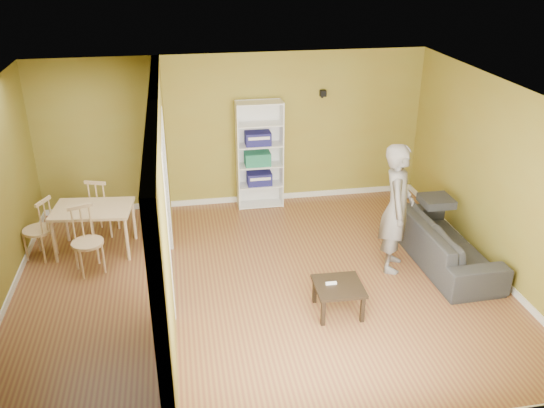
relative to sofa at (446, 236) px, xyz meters
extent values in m
plane|color=olive|center=(-2.70, -0.18, -0.41)|extent=(6.50, 6.50, 0.00)
plane|color=white|center=(-2.70, -0.18, 2.19)|extent=(6.50, 6.50, 0.00)
plane|color=olive|center=(-2.70, 2.57, 0.89)|extent=(6.50, 0.00, 6.50)
plane|color=olive|center=(-2.70, -2.93, 0.89)|extent=(6.50, 0.00, 6.50)
plane|color=olive|center=(0.55, -0.18, 0.89)|extent=(0.00, 5.50, 5.50)
cube|color=black|center=(-1.20, 2.51, 1.49)|extent=(0.10, 0.10, 0.10)
imported|color=black|center=(0.00, 0.00, 0.00)|extent=(2.16, 0.98, 0.81)
imported|color=slate|center=(-0.78, -0.01, 0.67)|extent=(0.96, 0.87, 2.15)
cube|color=white|center=(-2.68, 2.37, 0.52)|extent=(0.02, 0.34, 1.85)
cube|color=white|center=(-1.92, 2.37, 0.52)|extent=(0.02, 0.34, 1.85)
cube|color=white|center=(-2.30, 2.53, 0.52)|extent=(0.78, 0.02, 1.85)
cube|color=white|center=(-2.30, 2.37, -0.39)|extent=(0.74, 0.34, 0.02)
cube|color=white|center=(-2.30, 2.37, -0.03)|extent=(0.74, 0.34, 0.02)
cube|color=white|center=(-2.30, 2.37, 0.33)|extent=(0.74, 0.34, 0.02)
cube|color=white|center=(-2.30, 2.37, 0.70)|extent=(0.74, 0.34, 0.02)
cube|color=white|center=(-2.30, 2.37, 1.06)|extent=(0.74, 0.34, 0.02)
cube|color=white|center=(-2.30, 2.37, 1.42)|extent=(0.74, 0.34, 0.02)
cube|color=navy|center=(-2.31, 2.37, 0.09)|extent=(0.41, 0.27, 0.21)
cube|color=#25806C|center=(-2.34, 2.37, 0.45)|extent=(0.43, 0.28, 0.22)
cube|color=navy|center=(-2.33, 2.37, 0.81)|extent=(0.42, 0.27, 0.22)
cube|color=#322517|center=(-1.84, -0.94, -0.04)|extent=(0.58, 0.58, 0.04)
cube|color=#322517|center=(-2.08, -1.18, -0.23)|extent=(0.05, 0.05, 0.35)
cube|color=#322517|center=(-1.59, -1.18, -0.23)|extent=(0.05, 0.05, 0.35)
cube|color=#322517|center=(-2.08, -0.69, -0.23)|extent=(0.05, 0.05, 0.35)
cube|color=#322517|center=(-1.59, -0.69, -0.23)|extent=(0.05, 0.05, 0.35)
cube|color=white|center=(-1.92, -0.90, 0.00)|extent=(0.14, 0.04, 0.03)
cube|color=beige|center=(-4.95, 1.20, 0.27)|extent=(1.12, 0.75, 0.04)
cylinder|color=beige|center=(-5.46, 0.87, -0.08)|extent=(0.05, 0.05, 0.66)
cylinder|color=beige|center=(-4.43, 0.87, -0.08)|extent=(0.05, 0.05, 0.66)
cylinder|color=beige|center=(-5.46, 1.52, -0.08)|extent=(0.05, 0.05, 0.66)
cylinder|color=beige|center=(-4.43, 1.52, -0.08)|extent=(0.05, 0.05, 0.66)
camera|label=1|loc=(-3.67, -6.68, 3.84)|focal=38.00mm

